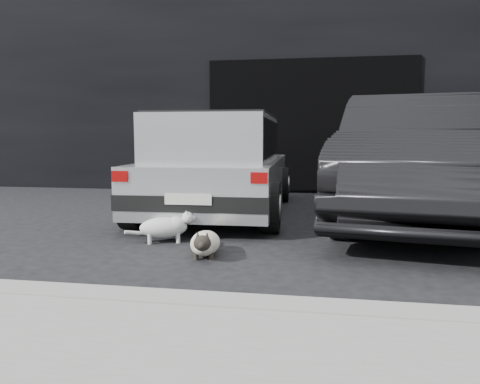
% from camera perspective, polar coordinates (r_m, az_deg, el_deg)
% --- Properties ---
extents(ground, '(80.00, 80.00, 0.00)m').
position_cam_1_polar(ground, '(5.54, -2.99, -4.73)').
color(ground, black).
rests_on(ground, ground).
extents(building_facade, '(34.00, 4.00, 5.00)m').
position_cam_1_polar(building_facade, '(11.38, 8.93, 13.71)').
color(building_facade, black).
rests_on(building_facade, ground).
extents(garage_opening, '(4.00, 0.10, 2.60)m').
position_cam_1_polar(garage_opening, '(9.29, 8.59, 7.89)').
color(garage_opening, black).
rests_on(garage_opening, ground).
extents(curb, '(18.00, 0.25, 0.12)m').
position_cam_1_polar(curb, '(2.90, 5.22, -14.35)').
color(curb, gray).
rests_on(curb, ground).
extents(silver_hatchback, '(2.00, 3.88, 1.41)m').
position_cam_1_polar(silver_hatchback, '(6.69, -2.53, 3.90)').
color(silver_hatchback, silver).
rests_on(silver_hatchback, ground).
extents(second_car, '(2.58, 5.27, 1.66)m').
position_cam_1_polar(second_car, '(6.51, 20.83, 3.92)').
color(second_car, black).
rests_on(second_car, ground).
extents(cat_siamese, '(0.35, 0.81, 0.28)m').
position_cam_1_polar(cat_siamese, '(4.34, -4.32, -6.23)').
color(cat_siamese, beige).
rests_on(cat_siamese, ground).
extents(cat_white, '(0.69, 0.40, 0.35)m').
position_cam_1_polar(cat_white, '(4.97, -8.90, -4.18)').
color(cat_white, silver).
rests_on(cat_white, ground).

